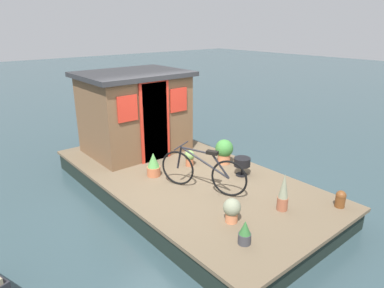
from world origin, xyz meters
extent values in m
plane|color=#2D4247|center=(0.00, 0.00, 0.00)|extent=(60.00, 60.00, 0.00)
cube|color=brown|center=(0.00, 0.00, 0.38)|extent=(5.90, 3.00, 0.06)
cube|color=black|center=(0.00, 0.00, 0.18)|extent=(5.78, 2.94, 0.35)
cube|color=brown|center=(1.85, 0.00, 1.28)|extent=(1.61, 2.12, 1.73)
cube|color=#28282B|center=(1.85, 0.00, 2.20)|extent=(1.81, 2.32, 0.10)
cube|color=#144733|center=(1.02, 0.00, 1.26)|extent=(0.04, 0.60, 1.70)
cube|color=red|center=(1.02, 0.00, 1.31)|extent=(0.03, 0.72, 1.80)
cube|color=red|center=(1.02, -0.64, 1.66)|extent=(0.03, 0.44, 0.52)
cube|color=red|center=(1.02, 0.64, 1.66)|extent=(0.03, 0.44, 0.52)
torus|color=black|center=(-0.24, 0.38, 0.74)|extent=(0.62, 0.30, 0.66)
torus|color=black|center=(-1.16, -0.02, 0.74)|extent=(0.62, 0.30, 0.66)
cylinder|color=black|center=(-0.74, 0.16, 0.95)|extent=(0.88, 0.41, 0.45)
cylinder|color=black|center=(-0.59, 0.22, 1.15)|extent=(0.57, 0.27, 0.06)
cylinder|color=black|center=(-1.01, 0.04, 0.94)|extent=(0.33, 0.17, 0.41)
cylinder|color=black|center=(-0.28, 0.36, 0.95)|extent=(0.12, 0.08, 0.43)
cube|color=black|center=(-0.87, 0.10, 1.16)|extent=(0.22, 0.17, 0.06)
cylinder|color=black|center=(-0.31, 0.35, 1.19)|extent=(0.22, 0.47, 0.02)
cylinder|color=#B2603D|center=(0.31, -0.35, 0.49)|extent=(0.17, 0.17, 0.16)
sphere|color=#70934C|center=(0.31, -0.35, 0.65)|extent=(0.21, 0.21, 0.21)
cylinder|color=#C6754C|center=(-1.78, 0.54, 0.49)|extent=(0.19, 0.19, 0.15)
sphere|color=gray|center=(-1.78, 0.54, 0.66)|extent=(0.27, 0.27, 0.27)
cylinder|color=#B2603D|center=(0.37, 0.50, 0.51)|extent=(0.26, 0.26, 0.18)
cone|color=#4C8942|center=(0.37, 0.50, 0.74)|extent=(0.24, 0.24, 0.29)
cylinder|color=#935138|center=(-2.05, -0.35, 0.52)|extent=(0.17, 0.17, 0.22)
cone|color=gray|center=(-2.05, -0.35, 0.84)|extent=(0.16, 0.16, 0.42)
cylinder|color=#38383D|center=(-2.27, 0.79, 0.49)|extent=(0.18, 0.18, 0.15)
cone|color=#2D602D|center=(-2.27, 0.79, 0.66)|extent=(0.16, 0.16, 0.20)
cylinder|color=#C6754C|center=(-0.06, -1.00, 0.52)|extent=(0.27, 0.27, 0.20)
sphere|color=#387533|center=(-0.06, -1.00, 0.75)|extent=(0.38, 0.38, 0.38)
cylinder|color=black|center=(-0.73, -0.83, 0.70)|extent=(0.32, 0.32, 0.16)
cylinder|color=black|center=(-0.73, -0.83, 0.52)|extent=(0.04, 0.04, 0.20)
cylinder|color=black|center=(-0.73, -0.83, 0.42)|extent=(0.23, 0.23, 0.02)
cylinder|color=brown|center=(-2.60, -1.15, 0.52)|extent=(0.16, 0.16, 0.20)
sphere|color=brown|center=(-2.60, -1.15, 0.62)|extent=(0.17, 0.17, 0.17)
camera|label=1|loc=(-4.86, 3.88, 3.25)|focal=32.09mm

